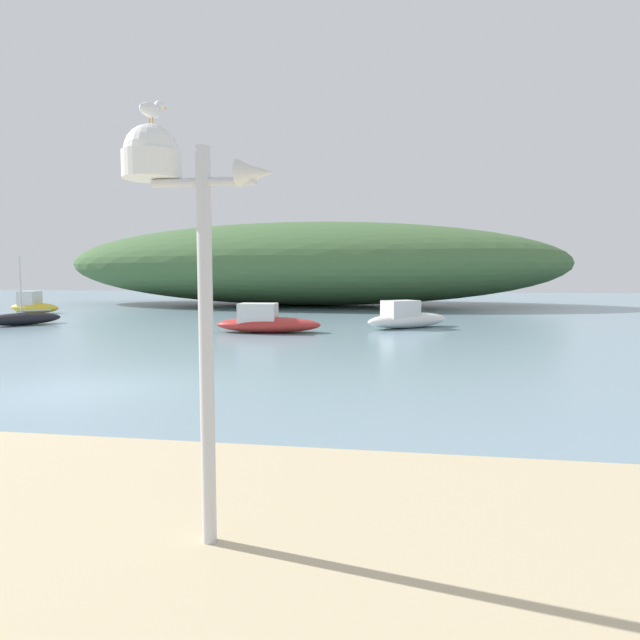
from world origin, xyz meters
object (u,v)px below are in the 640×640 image
(motorboat_off_point, at_px, (406,318))
(motorboat_outer_mooring, at_px, (266,322))
(mast_structure, at_px, (174,205))
(motorboat_near_shore, at_px, (33,305))
(sailboat_far_left, at_px, (22,319))
(seagull_on_radar, at_px, (152,109))

(motorboat_off_point, relative_size, motorboat_outer_mooring, 0.93)
(mast_structure, bearing_deg, motorboat_off_point, 84.73)
(mast_structure, bearing_deg, motorboat_near_shore, 128.79)
(motorboat_outer_mooring, bearing_deg, sailboat_far_left, 174.19)
(mast_structure, bearing_deg, motorboat_outer_mooring, 102.47)
(seagull_on_radar, distance_m, sailboat_far_left, 24.77)
(seagull_on_radar, height_order, motorboat_near_shore, seagull_on_radar)
(motorboat_outer_mooring, distance_m, sailboat_far_left, 12.21)
(motorboat_outer_mooring, bearing_deg, mast_structure, -77.53)
(motorboat_near_shore, bearing_deg, motorboat_outer_mooring, -26.36)
(seagull_on_radar, height_order, sailboat_far_left, seagull_on_radar)
(motorboat_off_point, distance_m, motorboat_outer_mooring, 6.35)
(seagull_on_radar, relative_size, sailboat_far_left, 0.08)
(sailboat_far_left, bearing_deg, mast_structure, -49.47)
(motorboat_outer_mooring, height_order, motorboat_near_shore, motorboat_near_shore)
(motorboat_outer_mooring, xyz_separation_m, motorboat_near_shore, (-16.94, 8.39, 0.03))
(mast_structure, height_order, sailboat_far_left, mast_structure)
(mast_structure, height_order, motorboat_outer_mooring, mast_structure)
(seagull_on_radar, distance_m, motorboat_near_shore, 33.26)
(seagull_on_radar, bearing_deg, mast_structure, -4.34)
(motorboat_off_point, bearing_deg, sailboat_far_left, -175.23)
(motorboat_off_point, distance_m, motorboat_near_shore, 23.37)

